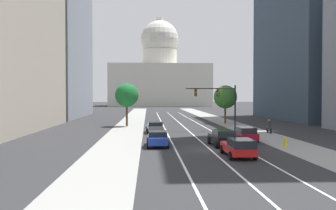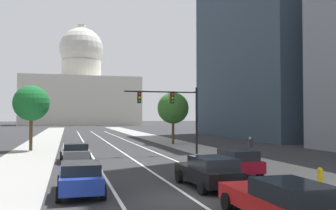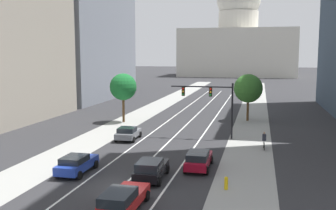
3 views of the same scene
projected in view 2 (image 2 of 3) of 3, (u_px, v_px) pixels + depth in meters
name	position (u px, v px, depth m)	size (l,w,h in m)	color
ground_plane	(103.00, 140.00, 54.03)	(400.00, 400.00, 0.00)	#2B2B2D
sidewalk_left	(42.00, 143.00, 47.07)	(4.44, 130.00, 0.01)	gray
sidewalk_right	(166.00, 141.00, 51.36)	(4.44, 130.00, 0.01)	gray
lane_stripe_left	(88.00, 149.00, 38.78)	(0.16, 90.00, 0.01)	white
lane_stripe_center	(116.00, 148.00, 39.57)	(0.16, 90.00, 0.01)	white
lane_stripe_right	(143.00, 147.00, 40.35)	(0.16, 90.00, 0.01)	white
office_tower_far_right	(281.00, 29.00, 61.41)	(19.73, 30.84, 35.88)	#334251
capitol_building	(81.00, 90.00, 147.13)	(44.59, 26.21, 40.10)	beige
car_blue	(80.00, 177.00, 16.20)	(1.98, 4.38, 1.43)	#1E389E
car_crimson	(234.00, 161.00, 21.69)	(1.98, 4.60, 1.48)	maroon
car_gray	(75.00, 152.00, 27.88)	(2.26, 4.13, 1.40)	slate
car_red	(277.00, 199.00, 11.82)	(2.00, 4.75, 1.46)	red
car_black	(208.00, 171.00, 17.62)	(2.15, 4.54, 1.53)	black
traffic_signal_mast	(174.00, 106.00, 32.89)	(6.71, 0.39, 6.03)	black
fire_hydrant	(320.00, 176.00, 18.18)	(0.26, 0.35, 0.91)	yellow
cyclist	(250.00, 147.00, 30.54)	(0.37, 1.70, 1.72)	black
street_tree_mid_left	(31.00, 103.00, 36.68)	(3.55, 3.55, 6.52)	#51381E
street_tree_mid_right	(173.00, 108.00, 45.61)	(3.87, 3.87, 6.37)	#51381E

